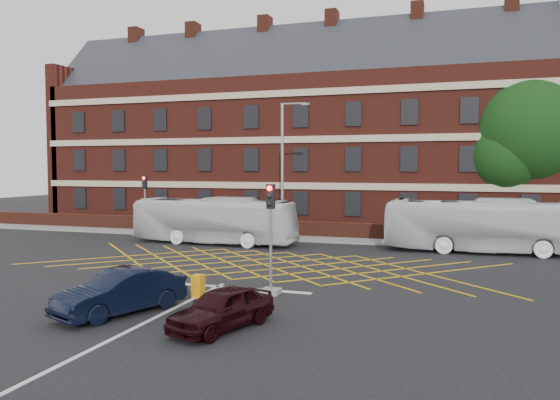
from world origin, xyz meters
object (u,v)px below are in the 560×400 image
(deciduous_tree, at_px, (527,139))
(street_lamp, at_px, (283,197))
(traffic_light_far, at_px, (145,210))
(utility_cabinet, at_px, (198,286))
(traffic_light_near, at_px, (271,249))
(direction_signs, at_px, (140,214))
(car_navy, at_px, (121,292))
(bus_left, at_px, (214,220))
(car_maroon, at_px, (222,308))
(bus_right, at_px, (484,226))

(deciduous_tree, distance_m, street_lamp, 18.04)
(deciduous_tree, distance_m, traffic_light_far, 27.75)
(traffic_light_far, height_order, utility_cabinet, traffic_light_far)
(traffic_light_near, bearing_deg, direction_signs, 134.96)
(traffic_light_near, xyz_separation_m, utility_cabinet, (-2.46, -1.34, -1.34))
(car_navy, xyz_separation_m, traffic_light_far, (-11.09, 19.31, 1.02))
(car_navy, relative_size, utility_cabinet, 5.26)
(bus_left, xyz_separation_m, car_navy, (4.12, -16.27, -0.76))
(car_maroon, xyz_separation_m, deciduous_tree, (11.33, 26.80, 6.26))
(car_maroon, height_order, street_lamp, street_lamp)
(deciduous_tree, bearing_deg, car_navy, -120.17)
(utility_cabinet, bearing_deg, bus_right, 54.00)
(bus_left, relative_size, bus_right, 0.96)
(traffic_light_far, bearing_deg, car_maroon, -52.83)
(street_lamp, bearing_deg, car_maroon, -78.30)
(bus_left, xyz_separation_m, utility_cabinet, (5.54, -13.36, -1.07))
(car_navy, height_order, street_lamp, street_lamp)
(traffic_light_near, height_order, traffic_light_far, same)
(utility_cabinet, bearing_deg, direction_signs, 127.97)
(bus_right, relative_size, car_maroon, 2.99)
(traffic_light_far, distance_m, direction_signs, 1.50)
(bus_left, height_order, car_navy, bus_left)
(traffic_light_near, bearing_deg, utility_cabinet, -151.31)
(traffic_light_far, xyz_separation_m, direction_signs, (-1.06, 0.99, -0.39))
(bus_left, distance_m, car_maroon, 18.66)
(car_navy, distance_m, street_lamp, 17.07)
(deciduous_tree, height_order, street_lamp, deciduous_tree)
(car_navy, xyz_separation_m, deciduous_tree, (15.28, 26.27, 6.16))
(car_maroon, bearing_deg, car_navy, -169.35)
(street_lamp, bearing_deg, deciduous_tree, 32.08)
(bus_right, xyz_separation_m, deciduous_tree, (3.10, 8.56, 5.33))
(street_lamp, xyz_separation_m, utility_cabinet, (1.08, -14.00, -2.63))
(bus_right, bearing_deg, traffic_light_near, 147.35)
(direction_signs, height_order, utility_cabinet, direction_signs)
(car_maroon, distance_m, street_lamp, 17.98)
(car_maroon, height_order, direction_signs, direction_signs)
(traffic_light_far, bearing_deg, utility_cabinet, -52.66)
(deciduous_tree, distance_m, utility_cabinet, 27.93)
(traffic_light_near, distance_m, traffic_light_far, 21.23)
(car_maroon, height_order, traffic_light_near, traffic_light_near)
(bus_left, distance_m, utility_cabinet, 14.50)
(car_maroon, bearing_deg, bus_left, 133.96)
(traffic_light_far, bearing_deg, deciduous_tree, 14.79)
(bus_right, height_order, traffic_light_near, traffic_light_near)
(deciduous_tree, height_order, utility_cabinet, deciduous_tree)
(deciduous_tree, xyz_separation_m, traffic_light_far, (-26.37, -6.96, -5.13))
(street_lamp, height_order, utility_cabinet, street_lamp)
(car_maroon, relative_size, direction_signs, 1.71)
(bus_right, distance_m, traffic_light_near, 15.82)
(traffic_light_near, relative_size, utility_cabinet, 5.01)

